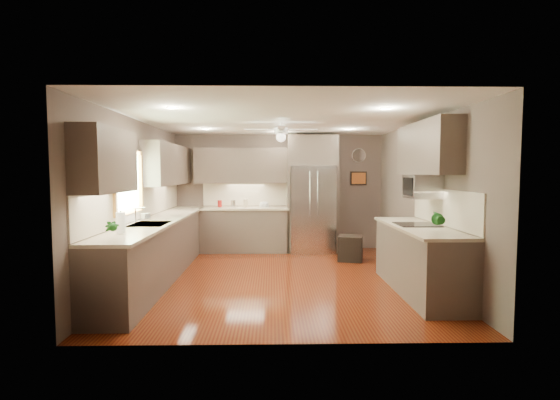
{
  "coord_description": "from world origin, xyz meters",
  "views": [
    {
      "loc": [
        -0.15,
        -6.37,
        1.69
      ],
      "look_at": [
        -0.01,
        0.6,
        1.21
      ],
      "focal_mm": 26.0,
      "sensor_mm": 36.0,
      "label": 1
    }
  ],
  "objects_px": {
    "potted_plant_left": "(111,226)",
    "bowl": "(264,206)",
    "canister_b": "(233,204)",
    "refrigerator": "(312,196)",
    "soap_bottle": "(146,216)",
    "potted_plant_right": "(439,219)",
    "stool": "(350,248)",
    "paper_towel": "(121,223)",
    "microwave": "(422,187)",
    "canister_a": "(220,204)",
    "canister_c": "(246,203)"
  },
  "relations": [
    {
      "from": "refrigerator",
      "to": "stool",
      "type": "bearing_deg",
      "value": -54.66
    },
    {
      "from": "microwave",
      "to": "stool",
      "type": "bearing_deg",
      "value": 110.71
    },
    {
      "from": "canister_c",
      "to": "canister_b",
      "type": "bearing_deg",
      "value": -178.72
    },
    {
      "from": "potted_plant_right",
      "to": "canister_c",
      "type": "bearing_deg",
      "value": 125.53
    },
    {
      "from": "potted_plant_left",
      "to": "bowl",
      "type": "relative_size",
      "value": 1.51
    },
    {
      "from": "canister_c",
      "to": "bowl",
      "type": "height_order",
      "value": "canister_c"
    },
    {
      "from": "canister_c",
      "to": "soap_bottle",
      "type": "height_order",
      "value": "soap_bottle"
    },
    {
      "from": "canister_c",
      "to": "microwave",
      "type": "relative_size",
      "value": 0.29
    },
    {
      "from": "canister_b",
      "to": "canister_c",
      "type": "bearing_deg",
      "value": 1.28
    },
    {
      "from": "paper_towel",
      "to": "stool",
      "type": "bearing_deg",
      "value": 39.43
    },
    {
      "from": "canister_b",
      "to": "potted_plant_left",
      "type": "distance_m",
      "value": 4.21
    },
    {
      "from": "soap_bottle",
      "to": "microwave",
      "type": "bearing_deg",
      "value": -4.47
    },
    {
      "from": "bowl",
      "to": "refrigerator",
      "type": "height_order",
      "value": "refrigerator"
    },
    {
      "from": "potted_plant_left",
      "to": "paper_towel",
      "type": "xyz_separation_m",
      "value": [
        -0.03,
        0.36,
        -0.01
      ]
    },
    {
      "from": "refrigerator",
      "to": "paper_towel",
      "type": "height_order",
      "value": "refrigerator"
    },
    {
      "from": "canister_a",
      "to": "canister_b",
      "type": "bearing_deg",
      "value": 11.67
    },
    {
      "from": "potted_plant_right",
      "to": "canister_b",
      "type": "bearing_deg",
      "value": 128.2
    },
    {
      "from": "canister_b",
      "to": "paper_towel",
      "type": "bearing_deg",
      "value": -105.0
    },
    {
      "from": "soap_bottle",
      "to": "potted_plant_left",
      "type": "relative_size",
      "value": 0.61
    },
    {
      "from": "refrigerator",
      "to": "paper_towel",
      "type": "bearing_deg",
      "value": -126.28
    },
    {
      "from": "bowl",
      "to": "refrigerator",
      "type": "bearing_deg",
      "value": -2.47
    },
    {
      "from": "canister_a",
      "to": "canister_c",
      "type": "distance_m",
      "value": 0.55
    },
    {
      "from": "canister_b",
      "to": "potted_plant_left",
      "type": "xyz_separation_m",
      "value": [
        -0.97,
        -4.1,
        0.08
      ]
    },
    {
      "from": "canister_c",
      "to": "stool",
      "type": "xyz_separation_m",
      "value": [
        2.06,
        -1.01,
        -0.79
      ]
    },
    {
      "from": "canister_c",
      "to": "bowl",
      "type": "relative_size",
      "value": 0.83
    },
    {
      "from": "canister_b",
      "to": "refrigerator",
      "type": "height_order",
      "value": "refrigerator"
    },
    {
      "from": "canister_b",
      "to": "canister_c",
      "type": "xyz_separation_m",
      "value": [
        0.26,
        0.01,
        0.02
      ]
    },
    {
      "from": "canister_b",
      "to": "refrigerator",
      "type": "relative_size",
      "value": 0.06
    },
    {
      "from": "canister_a",
      "to": "canister_b",
      "type": "height_order",
      "value": "canister_a"
    },
    {
      "from": "bowl",
      "to": "refrigerator",
      "type": "relative_size",
      "value": 0.08
    },
    {
      "from": "soap_bottle",
      "to": "potted_plant_right",
      "type": "height_order",
      "value": "potted_plant_right"
    },
    {
      "from": "soap_bottle",
      "to": "paper_towel",
      "type": "relative_size",
      "value": 0.66
    },
    {
      "from": "soap_bottle",
      "to": "potted_plant_left",
      "type": "xyz_separation_m",
      "value": [
        0.11,
        -1.62,
        0.06
      ]
    },
    {
      "from": "canister_b",
      "to": "bowl",
      "type": "relative_size",
      "value": 0.81
    },
    {
      "from": "canister_b",
      "to": "potted_plant_right",
      "type": "relative_size",
      "value": 0.45
    },
    {
      "from": "canister_b",
      "to": "stool",
      "type": "distance_m",
      "value": 2.64
    },
    {
      "from": "soap_bottle",
      "to": "microwave",
      "type": "height_order",
      "value": "microwave"
    },
    {
      "from": "canister_b",
      "to": "potted_plant_right",
      "type": "bearing_deg",
      "value": -51.8
    },
    {
      "from": "bowl",
      "to": "stool",
      "type": "distance_m",
      "value": 2.05
    },
    {
      "from": "bowl",
      "to": "paper_towel",
      "type": "xyz_separation_m",
      "value": [
        -1.66,
        -3.69,
        0.12
      ]
    },
    {
      "from": "refrigerator",
      "to": "potted_plant_left",
      "type": "bearing_deg",
      "value": -123.47
    },
    {
      "from": "canister_c",
      "to": "paper_towel",
      "type": "distance_m",
      "value": 3.95
    },
    {
      "from": "canister_b",
      "to": "soap_bottle",
      "type": "relative_size",
      "value": 0.87
    },
    {
      "from": "potted_plant_left",
      "to": "paper_towel",
      "type": "distance_m",
      "value": 0.36
    },
    {
      "from": "bowl",
      "to": "microwave",
      "type": "distance_m",
      "value": 3.65
    },
    {
      "from": "soap_bottle",
      "to": "potted_plant_right",
      "type": "relative_size",
      "value": 0.52
    },
    {
      "from": "canister_c",
      "to": "potted_plant_right",
      "type": "height_order",
      "value": "potted_plant_right"
    },
    {
      "from": "canister_a",
      "to": "paper_towel",
      "type": "distance_m",
      "value": 3.75
    },
    {
      "from": "canister_b",
      "to": "canister_c",
      "type": "relative_size",
      "value": 0.97
    },
    {
      "from": "microwave",
      "to": "potted_plant_left",
      "type": "bearing_deg",
      "value": -161.93
    }
  ]
}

